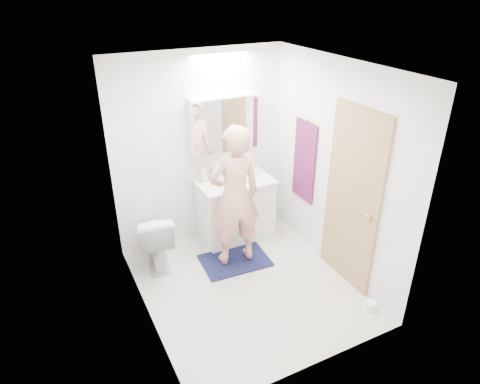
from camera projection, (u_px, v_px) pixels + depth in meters
floor at (246, 285)px, 4.79m from camera, size 2.50×2.50×0.00m
ceiling at (248, 67)px, 3.70m from camera, size 2.50×2.50×0.00m
wall_back at (200, 149)px, 5.24m from camera, size 2.50×0.00×2.50m
wall_front at (322, 255)px, 3.25m from camera, size 2.50×0.00×2.50m
wall_left at (138, 215)px, 3.81m from camera, size 0.00×2.50×2.50m
wall_right at (335, 170)px, 4.69m from camera, size 0.00×2.50×2.50m
vanity_cabinet at (235, 210)px, 5.52m from camera, size 0.90×0.55×0.78m
countertop at (235, 182)px, 5.33m from camera, size 0.95×0.58×0.04m
sink_basin at (234, 179)px, 5.34m from camera, size 0.36×0.36×0.03m
faucet at (227, 168)px, 5.46m from camera, size 0.02×0.02×0.16m
medicine_cabinet at (224, 124)px, 5.17m from camera, size 0.88×0.14×0.70m
mirror_panel at (227, 126)px, 5.11m from camera, size 0.84×0.01×0.66m
toilet at (155, 238)px, 5.00m from camera, size 0.51×0.76×0.71m
bath_rug at (235, 260)px, 5.18m from camera, size 0.83×0.60×0.02m
person at (235, 197)px, 4.78m from camera, size 0.64×0.44×1.69m
door at (352, 199)px, 4.49m from camera, size 0.04×0.80×2.00m
door_knob at (368, 217)px, 4.26m from camera, size 0.06×0.06×0.06m
towel at (304, 161)px, 5.16m from camera, size 0.02×0.42×1.00m
towel_hook at (306, 120)px, 4.92m from camera, size 0.07×0.02×0.02m
soap_bottle_a at (204, 173)px, 5.25m from camera, size 0.11×0.11×0.23m
soap_bottle_b at (212, 173)px, 5.34m from camera, size 0.10×0.10×0.15m
toothbrush_cup at (247, 169)px, 5.53m from camera, size 0.11×0.11×0.09m
toilet_paper_roll at (370, 306)px, 4.41m from camera, size 0.11×0.11×0.10m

